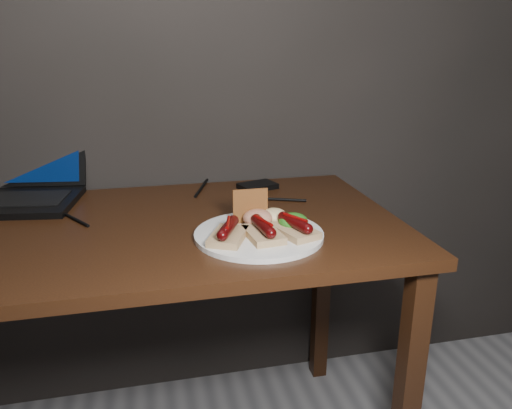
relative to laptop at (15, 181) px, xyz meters
name	(u,v)px	position (x,y,z in m)	size (l,w,h in m)	color
desk	(122,260)	(0.29, -0.30, -0.14)	(1.40, 0.70, 0.75)	#351D0D
laptop	(15,181)	(0.00, 0.00, 0.00)	(0.40, 0.38, 0.25)	black
hard_drive	(258,186)	(0.70, -0.05, -0.05)	(0.11, 0.07, 0.02)	black
desk_cables	(120,206)	(0.29, -0.15, -0.05)	(1.03, 0.43, 0.01)	black
plate	(259,235)	(0.61, -0.44, -0.05)	(0.30, 0.30, 0.01)	silver
bread_sausage_left	(228,233)	(0.53, -0.47, -0.02)	(0.11, 0.13, 0.04)	tan
bread_sausage_center	(263,231)	(0.61, -0.47, -0.02)	(0.08, 0.12, 0.04)	tan
bread_sausage_right	(295,227)	(0.69, -0.47, -0.02)	(0.10, 0.13, 0.04)	tan
crispbread	(250,206)	(0.61, -0.37, 0.00)	(0.09, 0.01, 0.09)	#99572A
salad_greens	(293,221)	(0.69, -0.44, -0.02)	(0.07, 0.07, 0.04)	#115310
salsa_mound	(258,218)	(0.62, -0.40, -0.02)	(0.07, 0.07, 0.04)	#A71710
coleslaw_mound	(274,216)	(0.66, -0.38, -0.02)	(0.06, 0.06, 0.04)	beige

